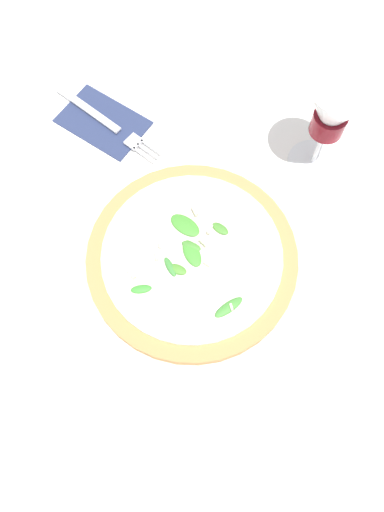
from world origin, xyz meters
TOP-DOWN VIEW (x-y plane):
  - ground_plane at (0.00, 0.00)m, footprint 6.00×6.00m
  - pizza_arugula_main at (-0.02, 0.03)m, footprint 0.31×0.31m
  - wine_glass at (0.10, 0.25)m, footprint 0.09×0.09m
  - napkin at (-0.24, 0.21)m, footprint 0.16×0.12m
  - fork at (-0.23, 0.21)m, footprint 0.21×0.09m

SIDE VIEW (x-z plane):
  - ground_plane at x=0.00m, z-range 0.00..0.00m
  - napkin at x=-0.24m, z-range 0.00..0.01m
  - fork at x=-0.23m, z-range 0.01..0.01m
  - pizza_arugula_main at x=-0.02m, z-range -0.01..0.04m
  - wine_glass at x=0.10m, z-range 0.03..0.20m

